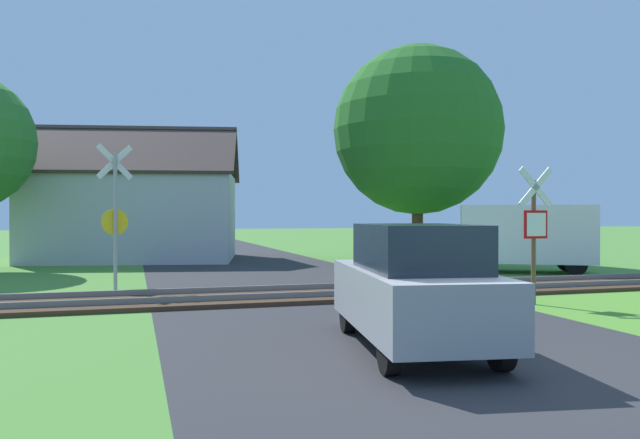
% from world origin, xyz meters
% --- Properties ---
extents(ground_plane, '(160.00, 160.00, 0.00)m').
position_xyz_m(ground_plane, '(0.00, 0.00, 0.00)').
color(ground_plane, '#4C8433').
extents(road_asphalt, '(7.31, 80.00, 0.01)m').
position_xyz_m(road_asphalt, '(0.00, 2.00, 0.00)').
color(road_asphalt, '#2D2D30').
rests_on(road_asphalt, ground).
extents(rail_track, '(60.00, 2.60, 0.22)m').
position_xyz_m(rail_track, '(0.00, 6.90, 0.06)').
color(rail_track, '#422D1E').
rests_on(rail_track, ground).
extents(stop_sign_near, '(0.88, 0.16, 2.94)m').
position_xyz_m(stop_sign_near, '(4.19, 4.31, 1.65)').
color(stop_sign_near, brown).
rests_on(stop_sign_near, ground).
extents(crossing_sign_far, '(0.86, 0.22, 3.66)m').
position_xyz_m(crossing_sign_far, '(-4.42, 9.01, 2.01)').
color(crossing_sign_far, '#9E9EA5').
rests_on(crossing_sign_far, ground).
extents(house, '(9.63, 8.09, 5.73)m').
position_xyz_m(house, '(-3.86, 20.75, 1.98)').
color(house, '#B7B7BC').
rests_on(house, ground).
extents(tree_right, '(6.92, 6.92, 8.86)m').
position_xyz_m(tree_right, '(7.20, 16.32, 5.39)').
color(tree_right, '#513823').
rests_on(tree_right, ground).
extents(mail_truck, '(5.19, 3.95, 2.24)m').
position_xyz_m(mail_truck, '(8.35, 10.88, 1.24)').
color(mail_truck, white).
rests_on(mail_truck, ground).
extents(parked_car, '(2.23, 4.20, 1.78)m').
position_xyz_m(parked_car, '(-0.17, 0.99, 0.89)').
color(parked_car, '#99999E').
rests_on(parked_car, ground).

